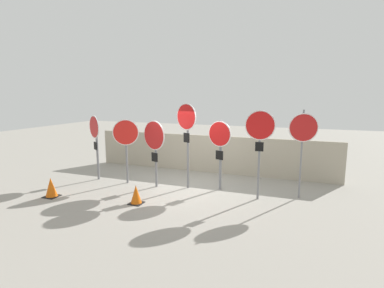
{
  "coord_description": "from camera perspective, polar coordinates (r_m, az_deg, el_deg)",
  "views": [
    {
      "loc": [
        3.42,
        -8.7,
        3.01
      ],
      "look_at": [
        0.14,
        0.0,
        1.48
      ],
      "focal_mm": 28.0,
      "sensor_mm": 36.0,
      "label": 1
    }
  ],
  "objects": [
    {
      "name": "ground_plane",
      "position": [
        9.82,
        -0.77,
        -8.48
      ],
      "size": [
        40.0,
        40.0,
        0.0
      ],
      "primitive_type": "plane",
      "color": "gray"
    },
    {
      "name": "traffic_cone_0",
      "position": [
        9.91,
        -25.27,
        -7.49
      ],
      "size": [
        0.4,
        0.4,
        0.58
      ],
      "color": "black",
      "rests_on": "ground"
    },
    {
      "name": "stop_sign_2",
      "position": [
        9.71,
        -7.18,
        0.62
      ],
      "size": [
        0.9,
        0.37,
        2.2
      ],
      "rotation": [
        0.0,
        0.0,
        -0.36
      ],
      "color": "slate",
      "rests_on": "ground"
    },
    {
      "name": "stop_sign_6",
      "position": [
        9.04,
        20.39,
        2.0
      ],
      "size": [
        0.8,
        0.25,
        2.6
      ],
      "rotation": [
        0.0,
        0.0,
        0.27
      ],
      "color": "slate",
      "rests_on": "ground"
    },
    {
      "name": "traffic_cone_1",
      "position": [
        8.6,
        -10.62,
        -9.45
      ],
      "size": [
        0.37,
        0.37,
        0.53
      ],
      "color": "black",
      "rests_on": "ground"
    },
    {
      "name": "fence_back",
      "position": [
        11.69,
        3.25,
        -1.91
      ],
      "size": [
        9.6,
        0.12,
        1.45
      ],
      "color": "#A89E89",
      "rests_on": "ground"
    },
    {
      "name": "stop_sign_0",
      "position": [
        11.04,
        -17.97,
        1.62
      ],
      "size": [
        0.7,
        0.43,
        2.3
      ],
      "rotation": [
        0.0,
        0.0,
        -0.54
      ],
      "color": "slate",
      "rests_on": "ground"
    },
    {
      "name": "stop_sign_1",
      "position": [
        10.3,
        -12.48,
        1.21
      ],
      "size": [
        0.78,
        0.44,
        2.2
      ],
      "rotation": [
        0.0,
        0.0,
        0.5
      ],
      "color": "slate",
      "rests_on": "ground"
    },
    {
      "name": "stop_sign_5",
      "position": [
        8.61,
        12.79,
        1.87
      ],
      "size": [
        0.84,
        0.15,
        2.59
      ],
      "rotation": [
        0.0,
        0.0,
        0.08
      ],
      "color": "slate",
      "rests_on": "ground"
    },
    {
      "name": "stop_sign_4",
      "position": [
        9.41,
        5.33,
        0.34
      ],
      "size": [
        0.78,
        0.26,
        2.23
      ],
      "rotation": [
        0.0,
        0.0,
        -0.29
      ],
      "color": "slate",
      "rests_on": "ground"
    },
    {
      "name": "stop_sign_3",
      "position": [
        9.46,
        -1.01,
        3.21
      ],
      "size": [
        0.78,
        0.37,
        2.75
      ],
      "rotation": [
        0.0,
        0.0,
        -0.42
      ],
      "color": "slate",
      "rests_on": "ground"
    }
  ]
}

